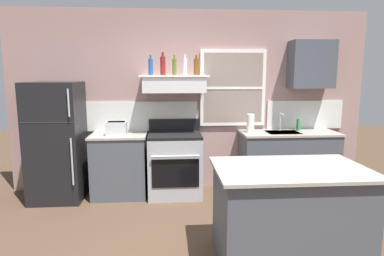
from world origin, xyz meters
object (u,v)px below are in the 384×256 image
Objects in this scene: stove_range at (175,164)px; bottle_blue_liqueur at (151,67)px; bottle_amber_wine at (196,67)px; bottle_clear_tall at (185,66)px; dish_soap_bottle at (298,125)px; bottle_red_label_wine at (163,65)px; paper_towel_roll at (250,123)px; refrigerator at (57,142)px; toaster at (117,128)px; kitchen_island at (288,214)px; bottle_olive_oil_square at (174,67)px.

bottle_blue_liqueur is (-0.33, 0.10, 1.40)m from stove_range.
bottle_clear_tall is at bearing 173.36° from bottle_amber_wine.
dish_soap_bottle is at bearing 4.18° from stove_range.
bottle_red_label_wine reaches higher than paper_towel_roll.
bottle_red_label_wine is 1.09× the size of bottle_clear_tall.
refrigerator is 9.18× the size of dish_soap_bottle.
toaster is at bearing -176.51° from dish_soap_bottle.
toaster is 1.04× the size of bottle_amber_wine.
bottle_amber_wine is 2.49m from kitchen_island.
bottle_clear_tall is (0.15, 0.08, 0.01)m from bottle_olive_oil_square.
dish_soap_bottle is at bearing 2.60° from refrigerator.
bottle_clear_tall is 2.55m from kitchen_island.
bottle_blue_liqueur is at bearing -178.70° from bottle_amber_wine.
paper_towel_roll is at bearing -2.37° from bottle_blue_liqueur.
bottle_olive_oil_square is at bearing 83.18° from stove_range.
toaster is at bearing -165.74° from bottle_blue_liqueur.
bottle_clear_tall reaches higher than paper_towel_roll.
bottle_olive_oil_square is 0.20× the size of kitchen_island.
bottle_olive_oil_square is 1.03× the size of paper_towel_roll.
refrigerator is at bearing -174.82° from bottle_blue_liqueur.
bottle_blue_liqueur is 1.55× the size of dish_soap_bottle.
bottle_olive_oil_square is 1.38m from paper_towel_roll.
bottle_olive_oil_square reaches higher than refrigerator.
stove_range is 1.42m from bottle_clear_tall.
bottle_clear_tall is 1.10× the size of paper_towel_roll.
bottle_clear_tall is 1.04× the size of bottle_amber_wine.
dish_soap_bottle is 0.13× the size of kitchen_island.
stove_range is 1.26m from paper_towel_roll.
stove_range is 3.81× the size of bottle_amber_wine.
bottle_olive_oil_square is 0.32m from bottle_amber_wine.
dish_soap_bottle is at bearing 7.43° from paper_towel_roll.
paper_towel_roll reaches higher than toaster.
dish_soap_bottle is (1.88, 0.14, 0.54)m from stove_range.
refrigerator reaches higher than kitchen_island.
bottle_red_label_wine is 0.23× the size of kitchen_island.
bottle_olive_oil_square is 0.97× the size of bottle_amber_wine.
refrigerator is at bearing 146.19° from kitchen_island.
toaster is 0.99m from bottle_blue_liqueur.
bottle_amber_wine is (0.32, 0.11, 1.40)m from stove_range.
bottle_olive_oil_square reaches higher than toaster.
kitchen_island is at bearing -69.91° from bottle_amber_wine.
toaster is 0.27× the size of stove_range.
dish_soap_bottle is (2.70, 0.16, -0.01)m from toaster.
bottle_red_label_wine reaches higher than kitchen_island.
bottle_clear_tall is at bearing 3.93° from bottle_blue_liqueur.
refrigerator reaches higher than dish_soap_bottle.
bottle_red_label_wine reaches higher than refrigerator.
bottle_clear_tall is (0.32, -0.00, -0.01)m from bottle_red_label_wine.
bottle_olive_oil_square is (0.16, -0.08, -0.02)m from bottle_red_label_wine.
paper_towel_roll is at bearing -5.57° from bottle_clear_tall.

